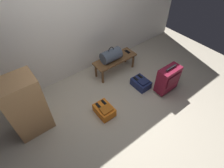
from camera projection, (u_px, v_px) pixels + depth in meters
name	position (u px, v px, depth m)	size (l,w,h in m)	color
ground_plane	(122.00, 114.00, 3.38)	(6.60, 6.60, 0.00)	#B2A893
back_wall	(69.00, 12.00, 3.29)	(6.00, 0.10, 2.80)	silver
bench	(115.00, 60.00, 4.02)	(1.00, 0.36, 0.38)	brown
duffel_bag_slate	(111.00, 55.00, 3.84)	(0.44, 0.26, 0.34)	#475160
cell_phone	(127.00, 52.00, 4.16)	(0.07, 0.14, 0.01)	black
suitcase_upright_burgundy	(168.00, 79.00, 3.59)	(0.47, 0.26, 0.63)	maroon
backpack_orange	(104.00, 110.00, 3.33)	(0.28, 0.38, 0.21)	orange
backpack_navy	(141.00, 83.00, 3.84)	(0.28, 0.38, 0.21)	navy
side_cabinet	(26.00, 107.00, 2.82)	(0.56, 0.44, 1.10)	#A87A4C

